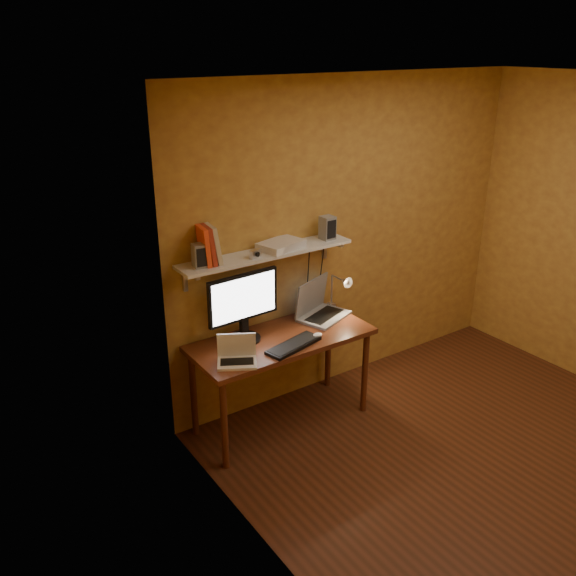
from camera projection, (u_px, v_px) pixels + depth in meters
room at (513, 299)px, 3.87m from camera, size 3.44×3.24×2.64m
desk at (282, 347)px, 4.61m from camera, size 1.40×0.60×0.75m
wall_shelf at (267, 254)px, 4.49m from camera, size 1.40×0.25×0.21m
monitor at (243, 304)px, 4.43m from camera, size 0.58×0.25×0.52m
laptop at (318, 307)px, 4.90m from camera, size 0.49×0.42×0.31m
netbook at (237, 355)px, 4.21m from camera, size 0.33×0.30×0.20m
keyboard at (294, 345)px, 4.43m from camera, size 0.48×0.25×0.02m
mouse at (317, 336)px, 4.56m from camera, size 0.11×0.08×0.03m
desk_lamp at (341, 288)px, 4.94m from camera, size 0.09×0.23×0.38m
speaker_left at (200, 256)px, 4.15m from camera, size 0.10×0.10×0.17m
speaker_right at (327, 228)px, 4.73m from camera, size 0.10×0.10×0.18m
books at (209, 245)px, 4.20m from camera, size 0.16×0.19×0.27m
shelf_camera at (255, 254)px, 4.35m from camera, size 0.11×0.07×0.06m
router at (281, 245)px, 4.54m from camera, size 0.38×0.30×0.06m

